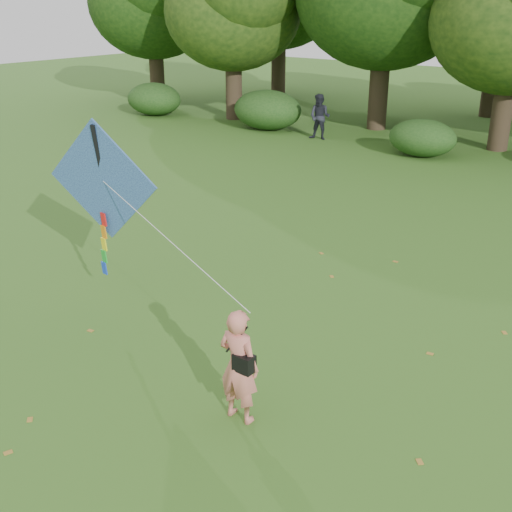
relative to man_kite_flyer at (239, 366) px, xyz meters
The scene contains 6 objects.
ground 1.31m from the man_kite_flyer, 162.97° to the left, with size 100.00×100.00×0.00m, color #265114.
man_kite_flyer is the anchor object (origin of this frame).
bystander_left 20.15m from the man_kite_flyer, 119.01° to the left, with size 0.94×0.73×1.94m, color #21222C.
crossbody_bag 0.17m from the man_kite_flyer, 14.61° to the right, with size 0.43×0.20×0.71m.
flying_kite 4.69m from the man_kite_flyer, 163.82° to the left, with size 5.60×1.56×3.12m.
fallen_leaves 3.19m from the man_kite_flyer, 95.81° to the left, with size 7.89×9.64×0.01m.
Camera 1 is at (5.95, -6.42, 5.82)m, focal length 45.00 mm.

